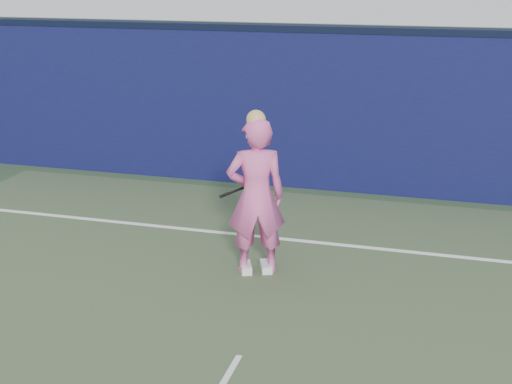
% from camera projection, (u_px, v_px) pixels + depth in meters
% --- Properties ---
extents(backstop_wall, '(24.00, 0.40, 2.50)m').
position_uv_depth(backstop_wall, '(340.00, 113.00, 11.32)').
color(backstop_wall, '#0D0F39').
rests_on(backstop_wall, ground).
extents(wall_cap, '(24.00, 0.42, 0.10)m').
position_uv_depth(wall_cap, '(343.00, 29.00, 10.93)').
color(wall_cap, black).
rests_on(wall_cap, backstop_wall).
extents(player, '(0.80, 0.67, 1.95)m').
position_uv_depth(player, '(256.00, 196.00, 8.23)').
color(player, '#EA5BA5').
rests_on(player, ground).
extents(racket, '(0.51, 0.39, 0.32)m').
position_uv_depth(racket, '(252.00, 185.00, 8.68)').
color(racket, black).
rests_on(racket, ground).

